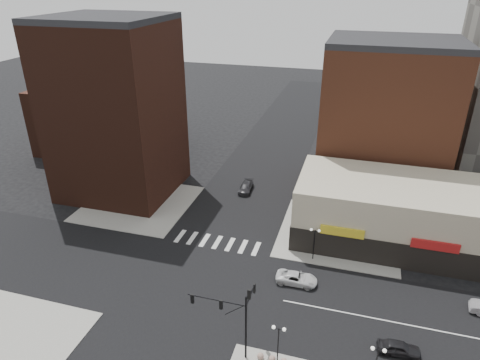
% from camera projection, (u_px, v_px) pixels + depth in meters
% --- Properties ---
extents(ground, '(240.00, 240.00, 0.00)m').
position_uv_depth(ground, '(194.00, 283.00, 47.12)').
color(ground, black).
rests_on(ground, ground).
extents(road_ew, '(200.00, 14.00, 0.02)m').
position_uv_depth(road_ew, '(194.00, 283.00, 47.12)').
color(road_ew, black).
rests_on(road_ew, ground).
extents(road_ns, '(14.00, 200.00, 0.02)m').
position_uv_depth(road_ns, '(194.00, 283.00, 47.12)').
color(road_ns, black).
rests_on(road_ns, ground).
extents(sidewalk_nw, '(15.00, 15.00, 0.12)m').
position_uv_depth(sidewalk_nw, '(139.00, 203.00, 63.25)').
color(sidewalk_nw, gray).
rests_on(sidewalk_nw, ground).
extents(sidewalk_ne, '(15.00, 15.00, 0.12)m').
position_uv_depth(sidewalk_ne, '(338.00, 233.00, 55.98)').
color(sidewalk_ne, gray).
rests_on(sidewalk_ne, ground).
extents(building_nw, '(16.00, 15.00, 25.00)m').
position_uv_depth(building_nw, '(116.00, 112.00, 62.39)').
color(building_nw, '#391B12').
rests_on(building_nw, ground).
extents(building_nw_low, '(20.00, 18.00, 12.00)m').
position_uv_depth(building_nw_low, '(103.00, 116.00, 81.88)').
color(building_nw_low, '#391B12').
rests_on(building_nw_low, ground).
extents(building_ne_midrise, '(18.00, 15.00, 22.00)m').
position_uv_depth(building_ne_midrise, '(385.00, 122.00, 63.01)').
color(building_ne_midrise, brown).
rests_on(building_ne_midrise, ground).
extents(building_ne_row, '(24.20, 12.20, 8.00)m').
position_uv_depth(building_ne_row, '(394.00, 217.00, 53.36)').
color(building_ne_row, '#B5AA8F').
rests_on(building_ne_row, ground).
extents(traffic_signal, '(5.59, 3.09, 7.77)m').
position_uv_depth(traffic_signal, '(236.00, 310.00, 36.37)').
color(traffic_signal, black).
rests_on(traffic_signal, ground).
extents(street_lamp_se_a, '(1.22, 0.32, 4.16)m').
position_uv_depth(street_lamp_se_a, '(278.00, 336.00, 36.01)').
color(street_lamp_se_a, black).
rests_on(street_lamp_se_a, sidewalk_se).
extents(street_lamp_se_b, '(1.22, 0.32, 4.16)m').
position_uv_depth(street_lamp_se_b, '(377.00, 357.00, 34.01)').
color(street_lamp_se_b, black).
rests_on(street_lamp_se_b, sidewalk_se).
extents(street_lamp_ne, '(1.22, 0.32, 4.16)m').
position_uv_depth(street_lamp_ne, '(315.00, 236.00, 49.58)').
color(street_lamp_ne, black).
rests_on(street_lamp_ne, sidewalk_ne).
extents(white_suv, '(4.56, 2.17, 1.26)m').
position_uv_depth(white_suv, '(297.00, 278.00, 46.89)').
color(white_suv, silver).
rests_on(white_suv, ground).
extents(dark_sedan_east, '(3.87, 1.74, 1.29)m').
position_uv_depth(dark_sedan_east, '(399.00, 348.00, 38.16)').
color(dark_sedan_east, black).
rests_on(dark_sedan_east, ground).
extents(dark_sedan_north, '(2.07, 4.57, 1.30)m').
position_uv_depth(dark_sedan_north, '(246.00, 187.00, 66.67)').
color(dark_sedan_north, black).
rests_on(dark_sedan_north, ground).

